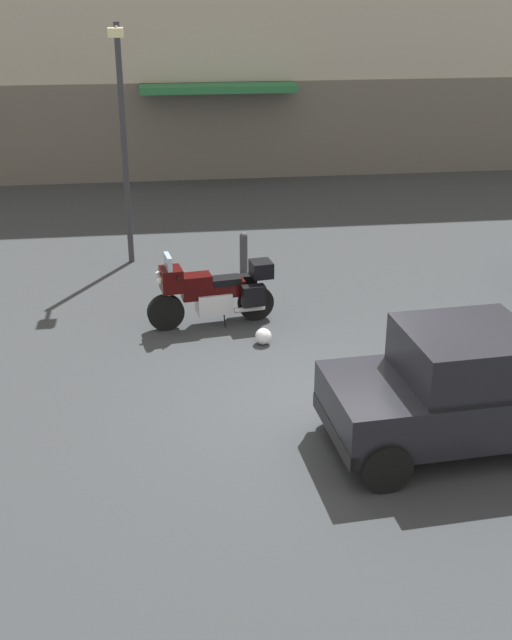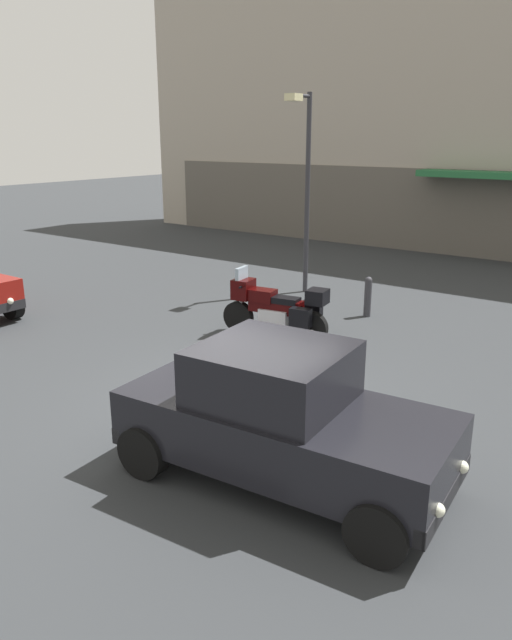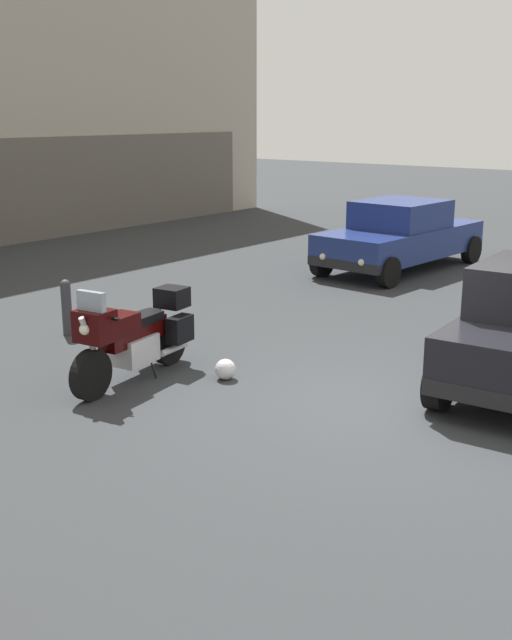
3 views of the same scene
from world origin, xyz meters
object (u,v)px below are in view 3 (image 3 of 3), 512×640
at_px(helmet, 225,369).
at_px(car_sedan_far, 401,235).
at_px(motorcycle, 134,335).
at_px(bollard_curbside, 67,306).

relative_size(helmet, car_sedan_far, 0.06).
bearing_deg(helmet, car_sedan_far, 12.20).
height_order(motorcycle, bollard_curbside, motorcycle).
bearing_deg(helmet, bollard_curbside, 88.96).
bearing_deg(helmet, motorcycle, 128.65).
bearing_deg(car_sedan_far, helmet, 15.87).
relative_size(helmet, bollard_curbside, 0.31).
relative_size(car_sedan_far, bollard_curbside, 5.15).
bearing_deg(car_sedan_far, bollard_curbside, -7.61).
distance_m(helmet, car_sedan_far, 8.34).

